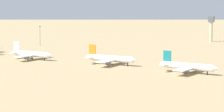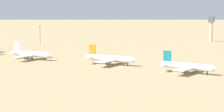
{
  "view_description": "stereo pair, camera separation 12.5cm",
  "coord_description": "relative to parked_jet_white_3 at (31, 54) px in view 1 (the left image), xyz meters",
  "views": [
    {
      "loc": [
        138.99,
        -229.55,
        39.33
      ],
      "look_at": [
        3.72,
        5.56,
        6.0
      ],
      "focal_mm": 70.18,
      "sensor_mm": 36.0,
      "label": 1
    },
    {
      "loc": [
        139.1,
        -229.49,
        39.33
      ],
      "look_at": [
        3.72,
        5.56,
        6.0
      ],
      "focal_mm": 70.18,
      "sensor_mm": 36.0,
      "label": 2
    }
  ],
  "objects": [
    {
      "name": "ridge_far_west",
      "position": [
        -461.16,
        1119.51,
        35.71
      ],
      "size": [
        266.41,
        231.68,
        79.25
      ],
      "primitive_type": "pyramid",
      "rotation": [
        0.0,
        0.0,
        -0.05
      ],
      "color": "#8E6C5E",
      "rests_on": "ground"
    },
    {
      "name": "parked_jet_teal_5",
      "position": [
        114.19,
        -1.58,
        -0.03
      ],
      "size": [
        35.93,
        30.29,
        11.87
      ],
      "rotation": [
        0.0,
        0.0,
        -0.08
      ],
      "color": "white",
      "rests_on": "ground"
    },
    {
      "name": "light_pole_mid",
      "position": [
        -57.33,
        80.18,
        6.22
      ],
      "size": [
        1.8,
        0.5,
        17.81
      ],
      "color": "#59595E",
      "rests_on": "ground"
    },
    {
      "name": "ground",
      "position": [
        59.03,
        -2.32,
        -3.92
      ],
      "size": [
        4000.0,
        4000.0,
        0.0
      ],
      "primitive_type": "plane",
      "color": "tan"
    },
    {
      "name": "control_tower",
      "position": [
        66.09,
        196.16,
        11.5
      ],
      "size": [
        5.2,
        5.2,
        25.56
      ],
      "color": "#C6B793",
      "rests_on": "ground"
    },
    {
      "name": "parked_jet_orange_4",
      "position": [
        60.43,
        5.2,
        0.13
      ],
      "size": [
        37.37,
        31.31,
        12.37
      ],
      "rotation": [
        0.0,
        0.0,
        0.02
      ],
      "color": "white",
      "rests_on": "ground"
    },
    {
      "name": "parked_jet_white_3",
      "position": [
        0.0,
        0.0,
        0.0
      ],
      "size": [
        36.09,
        30.16,
        11.96
      ],
      "rotation": [
        0.0,
        0.0,
        0.0
      ],
      "color": "white",
      "rests_on": "ground"
    }
  ]
}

